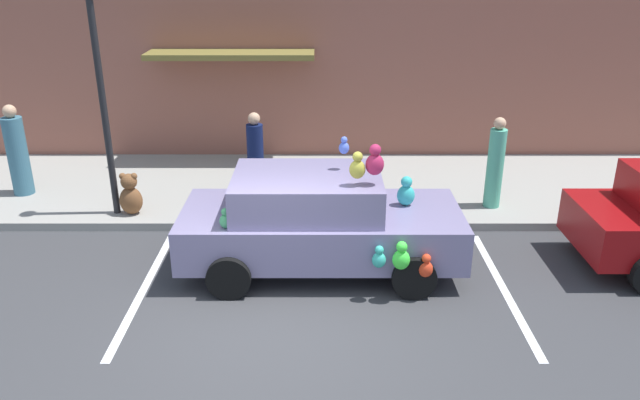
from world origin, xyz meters
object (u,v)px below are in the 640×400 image
at_px(plush_covered_car, 317,221).
at_px(teddy_bear_on_sidewalk, 129,195).
at_px(pedestrian_near_shopfront, 16,154).
at_px(street_lamp_post, 98,79).
at_px(pedestrian_walking_past, 494,165).
at_px(pedestrian_by_lamp, 254,159).

relative_size(plush_covered_car, teddy_bear_on_sidewalk, 5.38).
xyz_separation_m(teddy_bear_on_sidewalk, pedestrian_near_shopfront, (-2.43, 1.03, 0.46)).
distance_m(street_lamp_post, pedestrian_near_shopfront, 2.86).
bearing_deg(pedestrian_walking_past, pedestrian_near_shopfront, 175.87).
xyz_separation_m(pedestrian_walking_past, pedestrian_by_lamp, (-4.45, 0.40, -0.01)).
bearing_deg(plush_covered_car, pedestrian_by_lamp, 115.06).
bearing_deg(teddy_bear_on_sidewalk, street_lamp_post, 169.08).
height_order(street_lamp_post, pedestrian_walking_past, street_lamp_post).
bearing_deg(street_lamp_post, pedestrian_near_shopfront, 155.45).
bearing_deg(teddy_bear_on_sidewalk, pedestrian_walking_past, 3.23).
xyz_separation_m(teddy_bear_on_sidewalk, pedestrian_walking_past, (6.66, 0.38, 0.44)).
relative_size(plush_covered_car, pedestrian_walking_past, 2.48).
bearing_deg(plush_covered_car, pedestrian_walking_past, 33.77).
distance_m(plush_covered_car, street_lamp_post, 4.52).
bearing_deg(teddy_bear_on_sidewalk, pedestrian_near_shopfront, 156.99).
bearing_deg(plush_covered_car, pedestrian_near_shopfront, 154.16).
distance_m(street_lamp_post, pedestrian_walking_past, 7.16).
xyz_separation_m(teddy_bear_on_sidewalk, street_lamp_post, (-0.30, 0.06, 2.09)).
xyz_separation_m(street_lamp_post, pedestrian_near_shopfront, (-2.14, 0.98, -1.63)).
relative_size(teddy_bear_on_sidewalk, pedestrian_by_lamp, 0.46).
bearing_deg(plush_covered_car, teddy_bear_on_sidewalk, 152.23).
relative_size(teddy_bear_on_sidewalk, pedestrian_walking_past, 0.46).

